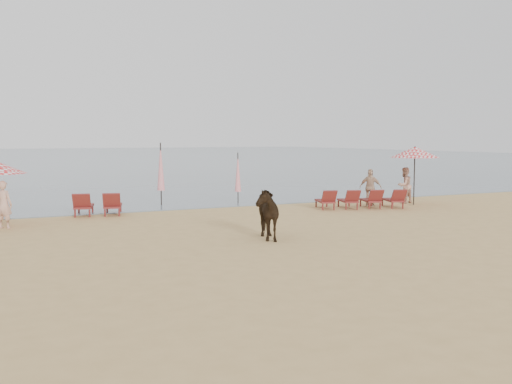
# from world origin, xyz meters

# --- Properties ---
(ground) EXTENTS (120.00, 120.00, 0.00)m
(ground) POSITION_xyz_m (0.00, 0.00, 0.00)
(ground) COLOR tan
(ground) RESTS_ON ground
(sea) EXTENTS (160.00, 140.00, 0.06)m
(sea) POSITION_xyz_m (0.00, 80.00, 0.00)
(sea) COLOR #51606B
(sea) RESTS_ON ground
(lounger_cluster_left) EXTENTS (1.97, 1.92, 0.59)m
(lounger_cluster_left) POSITION_xyz_m (-4.15, 9.68, 0.41)
(lounger_cluster_left) COLOR maroon
(lounger_cluster_left) RESTS_ON ground
(lounger_cluster_right) EXTENTS (3.65, 2.35, 0.54)m
(lounger_cluster_right) POSITION_xyz_m (5.72, 7.40, 0.37)
(lounger_cluster_right) COLOR maroon
(lounger_cluster_right) RESTS_ON ground
(umbrella_open_right) EXTENTS (2.02, 2.02, 2.46)m
(umbrella_open_right) POSITION_xyz_m (8.50, 7.51, 2.22)
(umbrella_open_right) COLOR black
(umbrella_open_right) RESTS_ON ground
(umbrella_closed_left) EXTENTS (0.32, 0.32, 2.62)m
(umbrella_closed_left) POSITION_xyz_m (-1.24, 11.70, 1.61)
(umbrella_closed_left) COLOR black
(umbrella_closed_left) RESTS_ON ground
(umbrella_closed_right) EXTENTS (0.27, 0.27, 2.19)m
(umbrella_closed_right) POSITION_xyz_m (1.90, 10.91, 1.35)
(umbrella_closed_right) COLOR black
(umbrella_closed_right) RESTS_ON ground
(cow) EXTENTS (1.17, 1.87, 1.47)m
(cow) POSITION_xyz_m (-0.77, 2.84, 0.73)
(cow) COLOR black
(cow) RESTS_ON ground
(beachgoer_left) EXTENTS (0.65, 0.60, 1.50)m
(beachgoer_left) POSITION_xyz_m (-7.30, 7.90, 0.75)
(beachgoer_left) COLOR tan
(beachgoer_left) RESTS_ON ground
(beachgoer_right_a) EXTENTS (0.85, 0.71, 1.55)m
(beachgoer_right_a) POSITION_xyz_m (8.54, 8.17, 0.78)
(beachgoer_right_a) COLOR tan
(beachgoer_right_a) RESTS_ON ground
(beachgoer_right_b) EXTENTS (0.91, 0.89, 1.53)m
(beachgoer_right_b) POSITION_xyz_m (6.62, 7.98, 0.77)
(beachgoer_right_b) COLOR tan
(beachgoer_right_b) RESTS_ON ground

